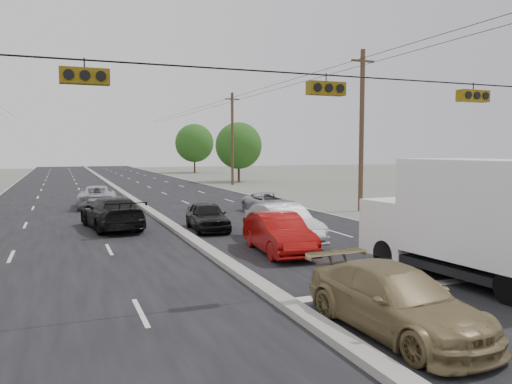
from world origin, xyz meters
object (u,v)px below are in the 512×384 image
utility_pole_right_b (362,129)px  queue_car_b (284,224)px  box_truck (473,219)px  oncoming_far (97,197)px  queue_car_c (269,203)px  tree_right_mid (239,146)px  tree_right_far (194,143)px  queue_car_a (207,217)px  utility_pole_right_c (232,138)px  queue_car_d (432,223)px  red_sedan (279,234)px  oncoming_near (112,213)px  tan_sedan (396,301)px

utility_pole_right_b → queue_car_b: utility_pole_right_b is taller
box_truck → oncoming_far: 25.27m
box_truck → oncoming_far: (-8.89, 23.63, -1.11)m
queue_car_b → queue_car_c: size_ratio=1.07×
utility_pole_right_b → tree_right_mid: utility_pole_right_b is taller
tree_right_far → queue_car_b: (-12.50, -63.02, -4.17)m
queue_car_a → queue_car_c: queue_car_a is taller
utility_pole_right_c → queue_car_c: 25.08m
tree_right_mid → tree_right_far: tree_right_far is taller
box_truck → queue_car_b: size_ratio=1.52×
utility_pole_right_b → oncoming_far: bearing=152.3°
tree_right_mid → queue_car_d: (-5.40, -39.85, -3.59)m
red_sedan → oncoming_near: oncoming_near is taller
utility_pole_right_c → red_sedan: utility_pole_right_c is taller
queue_car_a → queue_car_c: bearing=45.8°
tree_right_mid → queue_car_c: (-8.30, -28.99, -3.72)m
queue_car_c → oncoming_near: 9.90m
utility_pole_right_c → queue_car_c: bearing=-103.6°
queue_car_a → queue_car_c: (5.30, 4.90, -0.06)m
tree_right_far → oncoming_near: 59.99m
red_sedan → box_truck: bearing=-52.6°
tree_right_far → queue_car_a: (-14.60, -58.89, -4.28)m
queue_car_b → queue_car_d: queue_car_b is taller
tan_sedan → oncoming_near: bearing=100.7°
utility_pole_right_c → box_truck: (-6.42, -40.60, -3.27)m
queue_car_a → oncoming_near: bearing=156.7°
tree_right_mid → utility_pole_right_b: bearing=-94.8°
box_truck → tan_sedan: (-4.68, -2.63, -1.15)m
tree_right_far → oncoming_far: (-18.81, -46.97, -4.23)m
oncoming_far → oncoming_near: bearing=95.0°
red_sedan → oncoming_far: (-5.23, 17.97, -0.01)m
box_truck → queue_car_a: box_truck is taller
utility_pole_right_c → oncoming_near: 31.17m
tan_sedan → red_sedan: 8.35m
utility_pole_right_b → tree_right_far: (3.50, 55.00, -0.15)m
box_truck → red_sedan: size_ratio=1.62×
utility_pole_right_c → oncoming_far: utility_pole_right_c is taller
utility_pole_right_c → queue_car_d: bearing=-94.8°
queue_car_c → queue_car_a: bearing=-140.9°
utility_pole_right_b → queue_car_c: 7.41m
oncoming_near → red_sedan: bearing=114.7°
tree_right_mid → queue_car_c: size_ratio=1.61×
tree_right_far → queue_car_a: tree_right_far is taller
tree_right_mid → queue_car_d: size_ratio=1.40×
tree_right_far → oncoming_near: tree_right_far is taller
utility_pole_right_b → oncoming_far: utility_pole_right_b is taller
red_sedan → oncoming_far: 18.71m
red_sedan → queue_car_b: queue_car_b is taller
tree_right_far → queue_car_a: 60.82m
box_truck → queue_car_b: box_truck is taller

